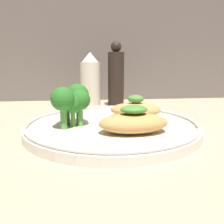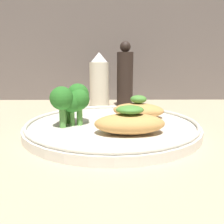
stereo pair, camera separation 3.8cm
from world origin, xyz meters
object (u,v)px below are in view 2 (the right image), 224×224
(plate, at_px, (112,125))
(broccoli_bunch, at_px, (71,100))
(sauce_bottle, at_px, (99,81))
(pepper_grinder, at_px, (125,78))

(plate, height_order, broccoli_bunch, broccoli_bunch)
(plate, xyz_separation_m, sauce_bottle, (-0.03, 0.25, 0.06))
(broccoli_bunch, xyz_separation_m, pepper_grinder, (0.11, 0.26, 0.03))
(sauce_bottle, bearing_deg, plate, -82.59)
(broccoli_bunch, distance_m, pepper_grinder, 0.28)
(broccoli_bunch, bearing_deg, plate, 8.62)
(plate, bearing_deg, pepper_grinder, 80.71)
(broccoli_bunch, bearing_deg, sauce_bottle, 81.63)
(broccoli_bunch, distance_m, sauce_bottle, 0.26)
(plate, bearing_deg, broccoli_bunch, -171.38)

